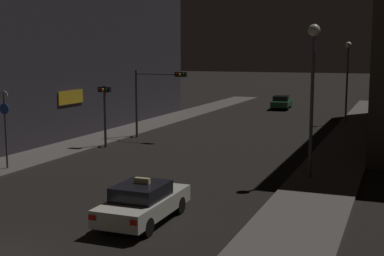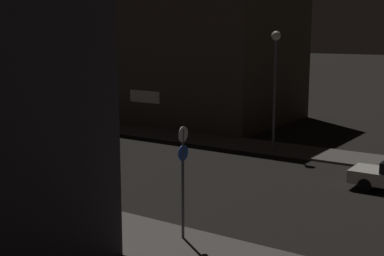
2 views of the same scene
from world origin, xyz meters
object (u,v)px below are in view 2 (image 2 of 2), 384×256
Objects in this scene: street_lamp_near_block at (275,66)px; traffic_light_left_kerb at (54,134)px; street_lamp_far_block at (28,62)px; sign_pole_left at (183,172)px; traffic_light_overhead at (18,107)px.

traffic_light_left_kerb is at bearing 163.09° from street_lamp_near_block.
sign_pole_left is at bearing -119.39° from street_lamp_far_block.
sign_pole_left is at bearing -98.68° from traffic_light_left_kerb.
traffic_light_overhead is 0.67× the size of street_lamp_near_block.
street_lamp_far_block reaches higher than traffic_light_overhead.
traffic_light_left_kerb is at bearing -109.50° from traffic_light_overhead.
sign_pole_left is 0.59× the size of street_lamp_far_block.
street_lamp_far_block reaches higher than sign_pole_left.
traffic_light_left_kerb is 14.35m from street_lamp_near_block.
traffic_light_overhead is at bearing 77.33° from sign_pole_left.
street_lamp_far_block is (13.06, 17.56, 2.00)m from traffic_light_left_kerb.
traffic_light_overhead is 17.62m from street_lamp_far_block.
traffic_light_overhead is 1.20× the size of sign_pole_left.
sign_pole_left is 15.39m from street_lamp_near_block.
sign_pole_left is at bearing -166.24° from street_lamp_near_block.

